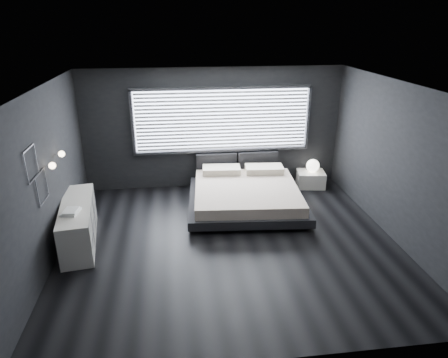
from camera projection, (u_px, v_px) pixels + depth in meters
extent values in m
plane|color=black|center=(230.00, 242.00, 7.28)|extent=(6.00, 6.00, 0.00)
plane|color=white|center=(231.00, 87.00, 6.23)|extent=(6.00, 6.00, 0.00)
cube|color=black|center=(214.00, 129.00, 9.29)|extent=(6.00, 0.04, 2.80)
cube|color=black|center=(267.00, 261.00, 4.23)|extent=(6.00, 0.04, 2.80)
cube|color=black|center=(46.00, 179.00, 6.40)|extent=(0.04, 5.50, 2.80)
cube|color=black|center=(397.00, 163.00, 7.11)|extent=(0.04, 5.50, 2.80)
cube|color=white|center=(222.00, 120.00, 9.21)|extent=(4.00, 0.02, 1.38)
cube|color=#47474C|center=(132.00, 123.00, 8.94)|extent=(0.06, 0.08, 1.48)
cube|color=#47474C|center=(308.00, 118.00, 9.43)|extent=(0.06, 0.08, 1.48)
cube|color=#47474C|center=(222.00, 88.00, 8.91)|extent=(4.14, 0.08, 0.06)
cube|color=#47474C|center=(222.00, 150.00, 9.46)|extent=(4.14, 0.08, 0.06)
cube|color=silver|center=(223.00, 121.00, 9.16)|extent=(3.94, 0.03, 1.32)
cube|color=black|center=(216.00, 164.00, 9.50)|extent=(0.96, 0.16, 0.52)
cube|color=black|center=(258.00, 162.00, 9.62)|extent=(0.96, 0.16, 0.52)
cylinder|color=silver|center=(48.00, 166.00, 6.38)|extent=(0.10, 0.02, 0.02)
sphere|color=#FFE5B7|center=(52.00, 166.00, 6.39)|extent=(0.11, 0.11, 0.11)
cylinder|color=silver|center=(57.00, 154.00, 6.93)|extent=(0.10, 0.02, 0.02)
sphere|color=#FFE5B7|center=(62.00, 154.00, 6.94)|extent=(0.11, 0.11, 0.11)
cube|color=#47474C|center=(28.00, 149.00, 5.64)|extent=(0.01, 0.46, 0.02)
cube|color=#47474C|center=(34.00, 179.00, 5.82)|extent=(0.01, 0.46, 0.02)
cube|color=#47474C|center=(36.00, 159.00, 5.94)|extent=(0.01, 0.02, 0.46)
cube|color=#47474C|center=(26.00, 169.00, 5.52)|extent=(0.01, 0.02, 0.46)
cube|color=#47474C|center=(39.00, 173.00, 6.05)|extent=(0.01, 0.46, 0.02)
cube|color=#47474C|center=(45.00, 201.00, 6.22)|extent=(0.01, 0.46, 0.02)
cube|color=#47474C|center=(46.00, 181.00, 6.35)|extent=(0.01, 0.02, 0.46)
cube|color=#47474C|center=(38.00, 193.00, 5.92)|extent=(0.01, 0.02, 0.46)
cube|color=black|center=(197.00, 228.00, 7.68)|extent=(0.14, 0.14, 0.09)
cube|color=black|center=(304.00, 225.00, 7.77)|extent=(0.14, 0.14, 0.09)
cube|color=black|center=(198.00, 189.00, 9.41)|extent=(0.14, 0.14, 0.09)
cube|color=black|center=(286.00, 188.00, 9.50)|extent=(0.14, 0.14, 0.09)
cube|color=black|center=(246.00, 200.00, 8.54)|extent=(2.60, 2.50, 0.18)
cube|color=beige|center=(246.00, 192.00, 8.46)|extent=(2.32, 2.32, 0.22)
cube|color=beige|center=(221.00, 170.00, 9.17)|extent=(0.89, 0.53, 0.14)
cube|color=beige|center=(264.00, 169.00, 9.21)|extent=(0.89, 0.53, 0.14)
cube|color=silver|center=(311.00, 179.00, 9.63)|extent=(0.71, 0.62, 0.37)
sphere|color=white|center=(313.00, 166.00, 9.51)|extent=(0.31, 0.31, 0.31)
cube|color=silver|center=(78.00, 223.00, 7.16)|extent=(0.77, 1.93, 0.75)
cube|color=#47474C|center=(94.00, 221.00, 7.23)|extent=(0.25, 1.84, 0.73)
cube|color=white|center=(71.00, 212.00, 6.70)|extent=(0.31, 0.37, 0.04)
cube|color=white|center=(71.00, 211.00, 6.67)|extent=(0.24, 0.31, 0.03)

